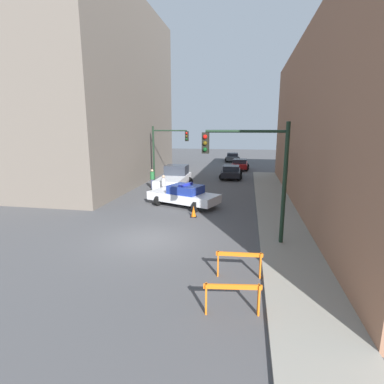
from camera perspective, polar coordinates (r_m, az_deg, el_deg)
ground_plane at (r=14.16m, az=-8.06°, el=-8.94°), size 120.00×120.00×0.00m
sidewalk_right at (r=13.60m, az=18.00°, el=-10.09°), size 2.40×44.00×0.12m
building_corner_left at (r=31.25m, az=-21.99°, el=16.76°), size 14.00×20.00×16.05m
traffic_light_near at (r=13.07m, az=12.31°, el=5.12°), size 3.64×0.35×5.20m
traffic_light_far at (r=28.22m, az=-5.23°, el=8.72°), size 3.44×0.35×5.20m
police_car at (r=19.64m, az=-1.55°, el=-0.62°), size 5.05×3.46×1.52m
white_truck at (r=25.26m, az=-3.37°, el=2.66°), size 2.64×5.40×1.90m
parked_car_near at (r=30.81m, az=7.45°, el=3.87°), size 2.34×4.34×1.31m
parked_car_mid at (r=37.33m, az=9.10°, el=5.26°), size 2.31×4.32×1.31m
parked_car_far at (r=46.29m, az=7.73°, el=6.62°), size 2.41×4.38×1.31m
pedestrian_crossing at (r=22.21m, az=-5.42°, el=1.19°), size 0.48×0.48×1.66m
pedestrian_corner at (r=25.41m, az=-7.57°, el=2.53°), size 0.44×0.44×1.66m
barrier_front at (r=8.72m, az=7.71°, el=-18.67°), size 1.59×0.36×0.90m
barrier_mid at (r=10.66m, az=8.97°, el=-12.71°), size 1.60×0.27×0.90m
traffic_cone at (r=17.32m, az=0.30°, el=-3.76°), size 0.36×0.36×0.66m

